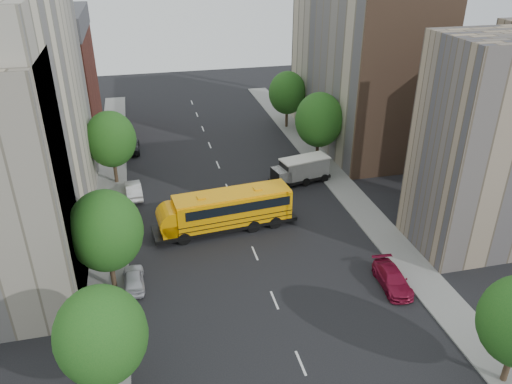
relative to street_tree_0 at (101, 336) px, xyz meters
name	(u,v)px	position (x,y,z in m)	size (l,w,h in m)	color
ground	(249,240)	(11.00, 14.00, -4.64)	(120.00, 120.00, 0.00)	black
sidewalk_left	(110,226)	(-0.50, 19.00, -4.58)	(3.00, 80.00, 0.12)	slate
sidewalk_right	(352,198)	(22.50, 19.00, -4.58)	(3.00, 80.00, 0.12)	slate
lane_markings	(228,188)	(11.00, 24.00, -4.64)	(0.15, 64.00, 0.01)	silver
building_left_cream	(8,121)	(-7.00, 20.00, 5.36)	(10.00, 26.00, 20.00)	beige
building_left_redbrick	(51,90)	(-7.00, 42.00, 1.86)	(10.00, 15.00, 13.00)	maroon
building_right_near	(491,148)	(29.00, 9.50, 3.86)	(10.00, 7.00, 17.00)	gray
building_right_far	(360,67)	(29.00, 34.00, 4.36)	(10.00, 22.00, 18.00)	#B7A98E
building_right_sidewall	(405,93)	(29.00, 23.00, 4.36)	(10.10, 0.30, 18.00)	brown
street_tree_0	(101,336)	(0.00, 0.00, 0.00)	(4.80, 4.80, 7.41)	#38281C
street_tree_1	(106,231)	(0.00, 10.00, 0.31)	(5.12, 5.12, 7.90)	#38281C
street_tree_2	(111,139)	(0.00, 28.00, 0.19)	(4.99, 4.99, 7.71)	#38281C
street_tree_4	(319,120)	(22.00, 28.00, 0.43)	(5.25, 5.25, 8.10)	#38281C
street_tree_5	(287,93)	(22.00, 40.00, 0.06)	(4.86, 4.86, 7.51)	#38281C
school_bus	(223,209)	(9.23, 16.28, -2.66)	(12.77, 4.10, 3.54)	black
safari_truck	(301,170)	(18.60, 23.59, -3.22)	(6.58, 3.47, 2.68)	black
parked_car_0	(134,279)	(1.40, 9.98, -4.00)	(1.51, 3.74, 1.28)	silver
parked_car_1	(134,190)	(1.69, 24.48, -3.94)	(1.48, 4.24, 1.40)	silver
parked_car_2	(129,145)	(1.40, 36.50, -3.92)	(2.39, 5.18, 1.44)	black
parked_car_3	(392,279)	(19.80, 5.54, -3.98)	(1.85, 4.55, 1.32)	maroon
parked_car_4	(311,166)	(20.46, 25.63, -3.85)	(1.87, 4.66, 1.59)	#323658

